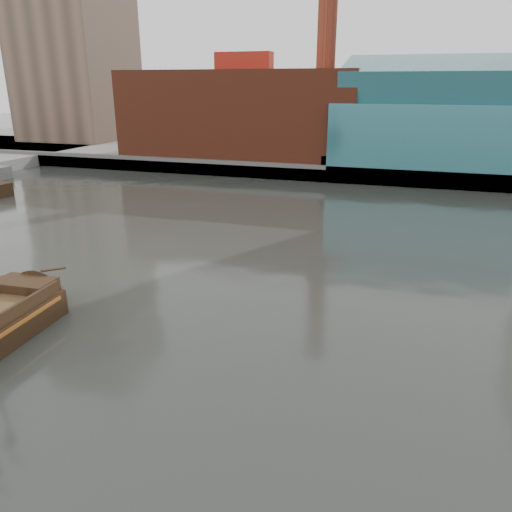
% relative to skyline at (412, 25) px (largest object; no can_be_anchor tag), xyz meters
% --- Properties ---
extents(ground, '(400.00, 400.00, 0.00)m').
position_rel_skyline_xyz_m(ground, '(-5.21, -84.56, -24.55)').
color(ground, '#282B26').
rests_on(ground, ground).
extents(promenade_far, '(220.00, 60.00, 2.00)m').
position_rel_skyline_xyz_m(promenade_far, '(-5.21, 7.44, -23.55)').
color(promenade_far, slate).
rests_on(promenade_far, ground).
extents(seawall, '(220.00, 1.00, 2.60)m').
position_rel_skyline_xyz_m(seawall, '(-5.21, -22.06, -23.25)').
color(seawall, '#4C4C49').
rests_on(seawall, ground).
extents(skyline, '(149.00, 45.00, 62.00)m').
position_rel_skyline_xyz_m(skyline, '(0.00, 0.00, 0.00)').
color(skyline, brown).
rests_on(skyline, promenade_far).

